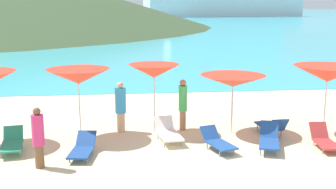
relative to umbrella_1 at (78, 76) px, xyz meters
The scene contains 16 objects.
ground_plane 7.41m from the umbrella_1, 56.03° to the left, with size 50.00×100.00×0.30m, color beige.
ocean_water 226.88m from the umbrella_1, 89.00° to the left, with size 650.00×440.00×0.02m, color #38B7CC.
umbrella_1 is the anchor object (origin of this frame).
umbrella_2 2.51m from the umbrella_1, ahead, with size 1.80×1.80×2.35m.
umbrella_3 5.13m from the umbrella_1, ahead, with size 2.40×2.40×2.00m.
umbrella_4 8.23m from the umbrella_1, ahead, with size 2.48×2.48×2.33m.
lounge_chair_0 4.93m from the umbrella_1, 23.49° to the right, with size 0.96×1.51×0.61m.
lounge_chair_1 6.61m from the umbrella_1, ahead, with size 0.71×1.52×0.73m.
lounge_chair_2 3.42m from the umbrella_1, 15.02° to the right, with size 0.82×1.67×0.66m.
lounge_chair_3 2.62m from the umbrella_1, 83.22° to the right, with size 0.78×1.55×0.57m.
lounge_chair_4 7.98m from the umbrella_1, 14.71° to the right, with size 0.68×1.49×0.65m.
lounge_chair_5 2.88m from the umbrella_1, 146.23° to the right, with size 0.80×1.54×0.63m.
lounge_chair_7 6.34m from the umbrella_1, 18.50° to the right, with size 1.02×1.59×0.73m.
beachgoer_0 3.68m from the umbrella_1, ahead, with size 0.29×0.29×1.79m.
beachgoer_1 3.05m from the umbrella_1, 107.50° to the right, with size 0.32×0.32×1.67m.
beachgoer_2 1.81m from the umbrella_1, 18.71° to the left, with size 0.37×0.37×1.74m.
Camera 1 is at (-2.57, -9.75, 4.30)m, focal length 45.65 mm.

